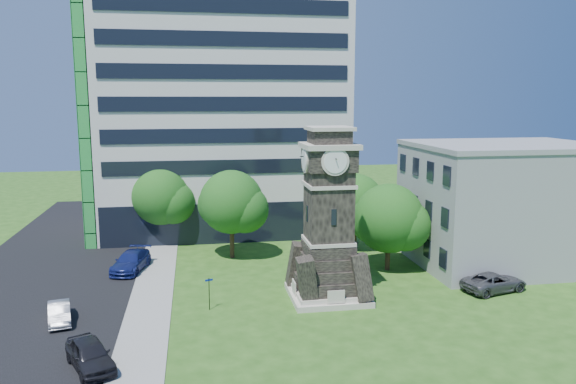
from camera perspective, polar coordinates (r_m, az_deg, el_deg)
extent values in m
plane|color=#265117|center=(38.75, 0.33, -11.89)|extent=(160.00, 160.00, 0.00)
cube|color=gray|center=(43.05, -13.61, -9.90)|extent=(3.00, 70.00, 0.06)
cube|color=black|center=(44.51, -24.76, -9.90)|extent=(14.00, 80.00, 0.02)
cube|color=beige|center=(41.10, 4.03, -10.34)|extent=(5.40, 5.40, 0.40)
cube|color=beige|center=(40.98, 4.04, -9.88)|extent=(4.80, 4.80, 0.30)
cube|color=black|center=(39.28, 4.15, -0.69)|extent=(3.00, 3.00, 6.40)
cube|color=beige|center=(39.92, 4.10, -4.93)|extent=(3.25, 3.25, 0.25)
cube|color=beige|center=(39.12, 4.17, 0.75)|extent=(3.25, 3.25, 0.25)
cube|color=black|center=(38.03, 4.68, -2.57)|extent=(0.35, 0.08, 1.10)
cube|color=black|center=(38.88, 4.20, 3.37)|extent=(3.30, 3.30, 1.60)
cube|color=beige|center=(38.80, 4.22, 4.69)|extent=(3.70, 3.70, 0.35)
cylinder|color=white|center=(37.18, 4.85, 3.08)|extent=(1.56, 0.06, 1.56)
cylinder|color=white|center=(38.50, 1.64, 3.33)|extent=(0.06, 1.56, 1.56)
cube|color=black|center=(38.75, 4.23, 5.58)|extent=(2.60, 2.60, 0.90)
cube|color=beige|center=(38.72, 4.24, 6.46)|extent=(3.00, 3.00, 0.25)
cube|color=silver|center=(61.63, -6.68, 9.31)|extent=(25.00, 15.00, 28.00)
cube|color=black|center=(55.78, -6.06, -3.12)|extent=(24.50, 0.80, 4.00)
cube|color=gray|center=(51.65, 21.12, -1.33)|extent=(15.00, 12.00, 10.00)
cube|color=gray|center=(50.99, 21.47, 4.42)|extent=(15.20, 12.20, 0.40)
imported|color=black|center=(32.55, -19.47, -15.31)|extent=(3.53, 4.87, 1.54)
imported|color=#96979D|center=(39.40, -22.22, -11.29)|extent=(2.14, 3.96, 1.24)
imported|color=navy|center=(48.61, -15.67, -6.81)|extent=(3.39, 5.76, 1.57)
imported|color=#49494E|center=(44.75, 20.21, -8.57)|extent=(5.46, 3.52, 1.40)
cube|color=black|center=(39.17, 2.67, -11.14)|extent=(0.06, 0.43, 0.67)
cube|color=black|center=(39.53, 5.02, -10.97)|extent=(0.06, 0.43, 0.67)
cube|color=black|center=(39.30, 3.85, -10.93)|extent=(1.72, 0.46, 0.04)
cube|color=black|center=(39.40, 3.78, -10.46)|extent=(1.72, 0.04, 0.38)
cylinder|color=black|center=(38.76, -8.01, -10.22)|extent=(0.05, 0.05, 2.22)
cube|color=navy|center=(38.45, -8.04, -8.85)|extent=(0.53, 0.04, 0.13)
cylinder|color=#332114|center=(56.38, -12.64, -3.80)|extent=(0.38, 0.38, 2.79)
sphere|color=#21601C|center=(55.71, -12.77, -0.39)|extent=(5.69, 5.69, 5.69)
sphere|color=#21601C|center=(55.19, -11.60, -1.01)|extent=(4.27, 4.27, 4.27)
sphere|color=#21601C|center=(56.53, -13.72, -0.60)|extent=(3.98, 3.98, 3.98)
cylinder|color=#332114|center=(50.56, -5.71, -5.04)|extent=(0.39, 0.39, 2.96)
sphere|color=#2C5E1C|center=(49.78, -5.78, -1.01)|extent=(5.65, 5.65, 5.65)
sphere|color=#2C5E1C|center=(49.42, -4.41, -1.75)|extent=(4.24, 4.24, 4.24)
sphere|color=#2C5E1C|center=(50.48, -6.94, -1.26)|extent=(3.95, 3.95, 3.95)
cylinder|color=#332114|center=(53.41, 6.77, -4.45)|extent=(0.37, 0.37, 2.65)
sphere|color=#31621D|center=(52.73, 6.84, -1.02)|extent=(5.34, 5.34, 5.34)
sphere|color=#31621D|center=(52.63, 8.11, -1.64)|extent=(4.01, 4.01, 4.01)
sphere|color=#31621D|center=(53.16, 5.66, -1.24)|extent=(3.74, 3.74, 3.74)
cylinder|color=#332114|center=(47.67, 10.09, -6.31)|extent=(0.40, 0.40, 2.55)
sphere|color=#2D5D1B|center=(46.92, 10.20, -2.64)|extent=(5.73, 5.73, 5.73)
sphere|color=#2D5D1B|center=(46.90, 11.74, -3.32)|extent=(4.30, 4.30, 4.30)
sphere|color=#2D5D1B|center=(47.32, 8.75, -2.85)|extent=(4.01, 4.01, 4.01)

